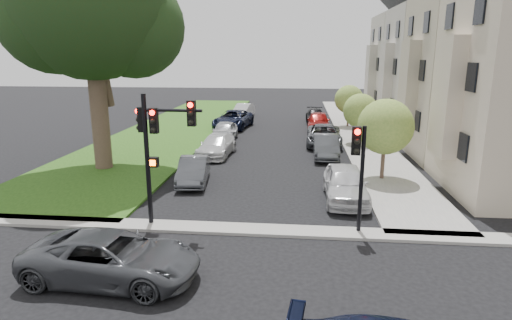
# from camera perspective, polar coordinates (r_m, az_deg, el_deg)

# --- Properties ---
(ground) EXTENTS (140.00, 140.00, 0.00)m
(ground) POSITION_cam_1_polar(r_m,az_deg,el_deg) (14.43, -2.02, -12.58)
(ground) COLOR black
(ground) RESTS_ON ground
(grass_strip) EXTENTS (8.00, 44.00, 0.12)m
(grass_strip) POSITION_cam_1_polar(r_m,az_deg,el_deg) (38.86, -10.50, 4.29)
(grass_strip) COLOR #1F4312
(grass_strip) RESTS_ON ground
(sidewalk_right) EXTENTS (3.50, 44.00, 0.12)m
(sidewalk_right) POSITION_cam_1_polar(r_m,az_deg,el_deg) (37.67, 13.24, 3.85)
(sidewalk_right) COLOR gray
(sidewalk_right) RESTS_ON ground
(sidewalk_cross) EXTENTS (60.00, 1.00, 0.12)m
(sidewalk_cross) POSITION_cam_1_polar(r_m,az_deg,el_deg) (16.21, -1.07, -9.25)
(sidewalk_cross) COLOR gray
(sidewalk_cross) RESTS_ON ground
(house_b) EXTENTS (7.70, 7.55, 15.97)m
(house_b) POSITION_cam_1_polar(r_m,az_deg,el_deg) (30.23, 27.17, 13.42)
(house_b) COLOR #A89F90
(house_b) RESTS_ON ground
(house_c) EXTENTS (7.70, 7.55, 15.97)m
(house_c) POSITION_cam_1_polar(r_m,az_deg,el_deg) (37.34, 22.99, 13.66)
(house_c) COLOR beige
(house_c) RESTS_ON ground
(house_d) EXTENTS (7.70, 7.55, 15.97)m
(house_d) POSITION_cam_1_polar(r_m,az_deg,el_deg) (44.58, 20.16, 13.79)
(house_d) COLOR #AEA7A0
(house_d) RESTS_ON ground
(eucalyptus) EXTENTS (9.47, 8.59, 13.41)m
(eucalyptus) POSITION_cam_1_polar(r_m,az_deg,el_deg) (25.43, -21.44, 19.19)
(eucalyptus) COLOR #44362D
(eucalyptus) RESTS_ON ground
(small_tree_a) EXTENTS (2.84, 2.84, 4.26)m
(small_tree_a) POSITION_cam_1_polar(r_m,az_deg,el_deg) (22.80, 16.86, 4.26)
(small_tree_a) COLOR #44362D
(small_tree_a) RESTS_ON ground
(small_tree_b) EXTENTS (2.47, 2.47, 3.70)m
(small_tree_b) POSITION_cam_1_polar(r_m,az_deg,el_deg) (31.80, 13.74, 6.39)
(small_tree_b) COLOR #44362D
(small_tree_b) RESTS_ON ground
(small_tree_c) EXTENTS (2.52, 2.52, 3.77)m
(small_tree_c) POSITION_cam_1_polar(r_m,az_deg,el_deg) (39.19, 12.28, 7.91)
(small_tree_c) COLOR #44362D
(small_tree_c) RESTS_ON ground
(traffic_signal_main) EXTENTS (2.46, 0.63, 5.06)m
(traffic_signal_main) POSITION_cam_1_polar(r_m,az_deg,el_deg) (16.16, -13.11, 3.04)
(traffic_signal_main) COLOR black
(traffic_signal_main) RESTS_ON ground
(traffic_signal_secondary) EXTENTS (0.51, 0.41, 4.02)m
(traffic_signal_secondary) POSITION_cam_1_polar(r_m,az_deg,el_deg) (15.57, 13.54, 0.03)
(traffic_signal_secondary) COLOR black
(traffic_signal_secondary) RESTS_ON ground
(car_cross_near) EXTENTS (5.24, 2.67, 1.42)m
(car_cross_near) POSITION_cam_1_polar(r_m,az_deg,el_deg) (13.39, -18.64, -12.21)
(car_cross_near) COLOR #3F4247
(car_cross_near) RESTS_ON ground
(car_parked_0) EXTENTS (1.87, 4.63, 1.58)m
(car_parked_0) POSITION_cam_1_polar(r_m,az_deg,el_deg) (19.65, 11.83, -3.07)
(car_parked_0) COLOR silver
(car_parked_0) RESTS_ON ground
(car_parked_1) EXTENTS (1.56, 4.38, 1.44)m
(car_parked_1) POSITION_cam_1_polar(r_m,az_deg,el_deg) (27.52, 9.31, 1.79)
(car_parked_1) COLOR #3F4247
(car_parked_1) RESTS_ON ground
(car_parked_2) EXTENTS (2.61, 5.37, 1.47)m
(car_parked_2) POSITION_cam_1_polar(r_m,az_deg,el_deg) (31.25, 9.04, 3.28)
(car_parked_2) COLOR #3F4247
(car_parked_2) RESTS_ON ground
(car_parked_3) EXTENTS (2.01, 4.75, 1.60)m
(car_parked_3) POSITION_cam_1_polar(r_m,az_deg,el_deg) (37.23, 8.33, 5.12)
(car_parked_3) COLOR maroon
(car_parked_3) RESTS_ON ground
(car_parked_4) EXTENTS (1.87, 4.45, 1.28)m
(car_parked_4) POSITION_cam_1_polar(r_m,az_deg,el_deg) (41.74, 7.93, 5.86)
(car_parked_4) COLOR black
(car_parked_4) RESTS_ON ground
(car_parked_5) EXTENTS (1.88, 4.13, 1.32)m
(car_parked_5) POSITION_cam_1_polar(r_m,az_deg,el_deg) (22.07, -8.34, -1.38)
(car_parked_5) COLOR #3F4247
(car_parked_5) RESTS_ON ground
(car_parked_6) EXTENTS (2.20, 4.79, 1.36)m
(car_parked_6) POSITION_cam_1_polar(r_m,az_deg,el_deg) (27.78, -5.26, 1.94)
(car_parked_6) COLOR silver
(car_parked_6) RESTS_ON ground
(car_parked_7) EXTENTS (1.74, 4.26, 1.45)m
(car_parked_7) POSITION_cam_1_polar(r_m,az_deg,el_deg) (32.65, -4.23, 3.85)
(car_parked_7) COLOR #999BA0
(car_parked_7) RESTS_ON ground
(car_parked_8) EXTENTS (3.32, 5.97, 1.58)m
(car_parked_8) POSITION_cam_1_polar(r_m,az_deg,el_deg) (38.09, -3.06, 5.43)
(car_parked_8) COLOR black
(car_parked_8) RESTS_ON ground
(car_parked_9) EXTENTS (2.10, 4.34, 1.37)m
(car_parked_9) POSITION_cam_1_polar(r_m,az_deg,el_deg) (44.94, -1.72, 6.62)
(car_parked_9) COLOR silver
(car_parked_9) RESTS_ON ground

